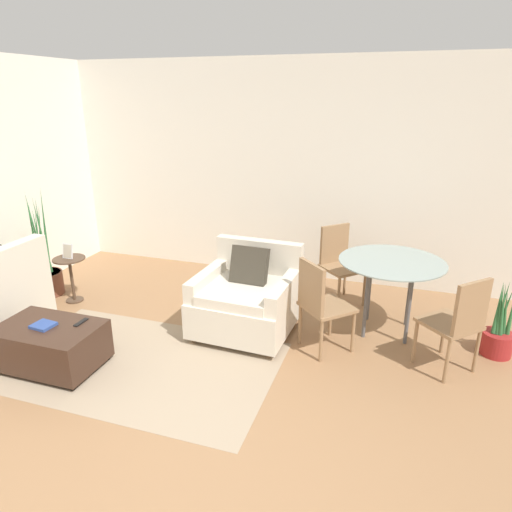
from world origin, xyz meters
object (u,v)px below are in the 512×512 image
at_px(armchair, 247,299).
at_px(ottoman, 50,344).
at_px(dining_chair_near_left, 320,301).
at_px(dining_chair_far_left, 339,259).
at_px(potted_plant_small, 498,334).
at_px(book_stack, 43,325).
at_px(dining_table, 391,270).
at_px(picture_frame, 68,251).
at_px(tv_remote_primary, 81,322).
at_px(potted_plant, 44,271).
at_px(side_table, 71,271).
at_px(dining_chair_near_right, 459,319).

xyz_separation_m(armchair, ottoman, (-1.44, -1.19, -0.13)).
bearing_deg(dining_chair_near_left, armchair, 167.34).
distance_m(dining_chair_far_left, potted_plant_small, 1.79).
bearing_deg(book_stack, dining_table, 29.79).
relative_size(picture_frame, dining_chair_far_left, 0.19).
height_order(book_stack, dining_chair_far_left, dining_chair_far_left).
distance_m(tv_remote_primary, picture_frame, 1.45).
height_order(potted_plant, picture_frame, potted_plant).
height_order(side_table, potted_plant_small, potted_plant_small).
bearing_deg(picture_frame, potted_plant_small, 3.24).
xyz_separation_m(picture_frame, dining_chair_near_right, (4.13, -0.19, -0.10)).
height_order(potted_plant, side_table, potted_plant).
height_order(side_table, picture_frame, picture_frame).
bearing_deg(potted_plant, book_stack, -47.88).
height_order(dining_table, potted_plant_small, dining_table).
bearing_deg(dining_chair_near_left, dining_table, 45.00).
distance_m(side_table, dining_table, 3.57).
relative_size(dining_chair_near_left, dining_chair_far_left, 1.00).
bearing_deg(dining_chair_near_left, ottoman, -155.39).
bearing_deg(potted_plant_small, side_table, -176.76).
xyz_separation_m(ottoman, side_table, (-0.74, 1.20, 0.15)).
distance_m(ottoman, dining_chair_near_right, 3.56).
bearing_deg(dining_chair_near_right, dining_chair_far_left, 135.00).
bearing_deg(potted_plant_small, dining_chair_far_left, 155.37).
bearing_deg(picture_frame, dining_chair_far_left, 18.64).
distance_m(book_stack, dining_table, 3.27).
bearing_deg(dining_chair_near_right, dining_table, 135.00).
bearing_deg(side_table, dining_chair_near_left, -3.71).
height_order(tv_remote_primary, side_table, side_table).
height_order(dining_chair_near_right, dining_chair_far_left, same).
relative_size(tv_remote_primary, potted_plant, 0.12).
bearing_deg(book_stack, tv_remote_primary, 31.61).
distance_m(dining_table, dining_chair_far_left, 0.85).
relative_size(ottoman, dining_chair_far_left, 0.99).
height_order(tv_remote_primary, dining_chair_near_left, dining_chair_near_left).
distance_m(picture_frame, dining_chair_near_right, 4.14).
relative_size(armchair, picture_frame, 5.67).
xyz_separation_m(armchair, dining_chair_near_left, (0.77, -0.17, 0.17)).
xyz_separation_m(tv_remote_primary, dining_chair_near_right, (3.16, 0.86, 0.11)).
bearing_deg(dining_chair_far_left, potted_plant_small, -24.63).
distance_m(picture_frame, dining_chair_far_left, 3.11).
height_order(dining_chair_far_left, potted_plant_small, dining_chair_far_left).
distance_m(book_stack, potted_plant_small, 4.12).
distance_m(book_stack, dining_chair_near_right, 3.57).
xyz_separation_m(ottoman, picture_frame, (-0.74, 1.20, 0.40)).
bearing_deg(tv_remote_primary, dining_table, 29.60).
height_order(side_table, dining_chair_near_left, dining_chair_near_left).
bearing_deg(potted_plant, dining_table, 4.84).
bearing_deg(ottoman, side_table, 121.44).
height_order(dining_table, dining_chair_near_right, dining_chair_near_right).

